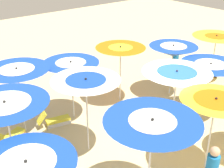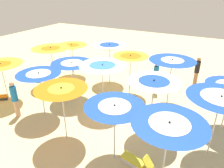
# 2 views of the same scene
# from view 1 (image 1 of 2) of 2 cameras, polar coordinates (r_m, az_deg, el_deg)

# --- Properties ---
(ground) EXTENTS (38.97, 38.97, 0.04)m
(ground) POSITION_cam_1_polar(r_m,az_deg,el_deg) (11.06, 8.88, -8.81)
(ground) COLOR beige
(beach_umbrella_0) EXTENTS (2.22, 2.22, 2.18)m
(beach_umbrella_0) POSITION_cam_1_polar(r_m,az_deg,el_deg) (15.00, 19.01, 7.96)
(beach_umbrella_0) COLOR silver
(beach_umbrella_0) RESTS_ON ground
(beach_umbrella_1) EXTENTS (2.01, 2.01, 2.26)m
(beach_umbrella_1) POSITION_cam_1_polar(r_m,az_deg,el_deg) (12.87, 11.42, 6.13)
(beach_umbrella_1) COLOR silver
(beach_umbrella_1) RESTS_ON ground
(beach_umbrella_2) EXTENTS (1.99, 1.99, 2.40)m
(beach_umbrella_2) POSITION_cam_1_polar(r_m,az_deg,el_deg) (12.02, 1.60, 6.10)
(beach_umbrella_2) COLOR silver
(beach_umbrella_2) RESTS_ON ground
(beach_umbrella_3) EXTENTS (2.03, 2.03, 2.31)m
(beach_umbrella_3) POSITION_cam_1_polar(r_m,az_deg,el_deg) (10.87, -7.71, 3.07)
(beach_umbrella_3) COLOR silver
(beach_umbrella_3) RESTS_ON ground
(beach_umbrella_4) EXTENTS (2.16, 2.16, 2.44)m
(beach_umbrella_4) POSITION_cam_1_polar(r_m,az_deg,el_deg) (10.35, -17.37, 1.63)
(beach_umbrella_4) COLOR silver
(beach_umbrella_4) RESTS_ON ground
(beach_umbrella_6) EXTENTS (2.20, 2.20, 2.17)m
(beach_umbrella_6) POSITION_cam_1_polar(r_m,az_deg,el_deg) (11.54, 18.01, 2.86)
(beach_umbrella_6) COLOR silver
(beach_umbrella_6) RESTS_ON ground
(beach_umbrella_7) EXTENTS (2.26, 2.26, 2.37)m
(beach_umbrella_7) POSITION_cam_1_polar(r_m,az_deg,el_deg) (10.09, 12.02, 1.27)
(beach_umbrella_7) COLOR silver
(beach_umbrella_7) RESTS_ON ground
(beach_umbrella_8) EXTENTS (2.06, 2.06, 2.55)m
(beach_umbrella_8) POSITION_cam_1_polar(r_m,az_deg,el_deg) (8.91, -4.91, -0.26)
(beach_umbrella_8) COLOR silver
(beach_umbrella_8) RESTS_ON ground
(beach_umbrella_9) EXTENTS (2.27, 2.27, 2.54)m
(beach_umbrella_9) POSITION_cam_1_polar(r_m,az_deg,el_deg) (8.17, -19.38, -4.48)
(beach_umbrella_9) COLOR silver
(beach_umbrella_9) RESTS_ON ground
(beach_umbrella_12) EXTENTS (1.94, 1.94, 2.39)m
(beach_umbrella_12) POSITION_cam_1_polar(r_m,az_deg,el_deg) (8.60, 18.86, -3.63)
(beach_umbrella_12) COLOR silver
(beach_umbrella_12) RESTS_ON ground
(beach_umbrella_13) EXTENTS (2.27, 2.27, 2.55)m
(beach_umbrella_13) POSITION_cam_1_polar(r_m,az_deg,el_deg) (7.05, 7.53, -8.21)
(beach_umbrella_13) COLOR silver
(beach_umbrella_13) RESTS_ON ground
(lounger_0) EXTENTS (1.26, 0.80, 0.54)m
(lounger_0) POSITION_cam_1_polar(r_m,az_deg,el_deg) (10.86, -18.59, -9.33)
(lounger_0) COLOR olive
(lounger_0) RESTS_ON ground
(lounger_1) EXTENTS (1.16, 0.98, 0.61)m
(lounger_1) POSITION_cam_1_polar(r_m,az_deg,el_deg) (16.18, 18.42, 2.61)
(lounger_1) COLOR #333338
(lounger_1) RESTS_ON ground
(lounger_2) EXTENTS (1.24, 0.60, 0.62)m
(lounger_2) POSITION_cam_1_polar(r_m,az_deg,el_deg) (11.33, -10.61, -6.65)
(lounger_2) COLOR silver
(lounger_2) RESTS_ON ground
(beachgoer_0) EXTENTS (0.30, 0.30, 1.85)m
(beachgoer_0) POSITION_cam_1_polar(r_m,az_deg,el_deg) (14.41, 11.76, 3.96)
(beachgoer_0) COLOR #D8A87F
(beachgoer_0) RESTS_ON ground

